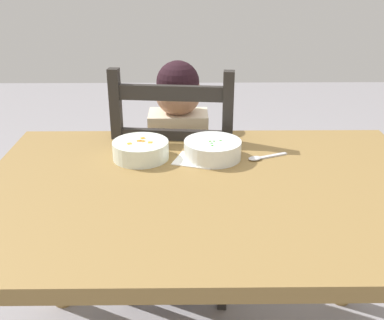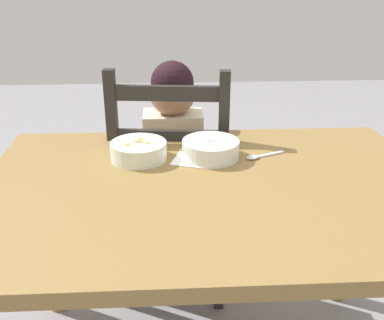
% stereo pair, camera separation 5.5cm
% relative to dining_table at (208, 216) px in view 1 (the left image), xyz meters
% --- Properties ---
extents(dining_table, '(1.28, 0.88, 0.71)m').
position_rel_dining_table_xyz_m(dining_table, '(0.00, 0.00, 0.00)').
color(dining_table, olive).
rests_on(dining_table, ground).
extents(dining_chair, '(0.46, 0.46, 0.96)m').
position_rel_dining_table_xyz_m(dining_chair, '(-0.10, 0.49, -0.16)').
color(dining_chair, '#272321').
rests_on(dining_chair, ground).
extents(child_figure, '(0.32, 0.31, 0.95)m').
position_rel_dining_table_xyz_m(child_figure, '(-0.09, 0.48, 0.02)').
color(child_figure, beige).
rests_on(child_figure, ground).
extents(bowl_of_peas, '(0.18, 0.18, 0.06)m').
position_rel_dining_table_xyz_m(bowl_of_peas, '(0.02, 0.19, 0.13)').
color(bowl_of_peas, white).
rests_on(bowl_of_peas, dining_table).
extents(bowl_of_carrots, '(0.17, 0.17, 0.06)m').
position_rel_dining_table_xyz_m(bowl_of_carrots, '(-0.20, 0.19, 0.13)').
color(bowl_of_carrots, white).
rests_on(bowl_of_carrots, dining_table).
extents(spoon, '(0.13, 0.07, 0.01)m').
position_rel_dining_table_xyz_m(spoon, '(0.17, 0.18, 0.11)').
color(spoon, silver).
rests_on(spoon, dining_table).
extents(paper_napkin, '(0.15, 0.14, 0.00)m').
position_rel_dining_table_xyz_m(paper_napkin, '(-0.03, 0.17, 0.10)').
color(paper_napkin, white).
rests_on(paper_napkin, dining_table).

